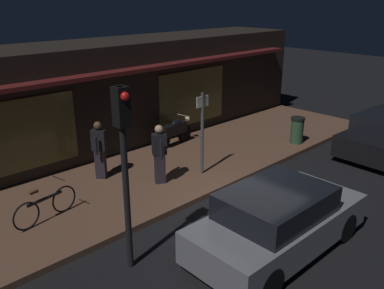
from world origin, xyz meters
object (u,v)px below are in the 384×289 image
object	(u,v)px
person_photographer	(99,149)
motorcycle	(174,131)
bicycle_parked	(46,206)
traffic_light_pole	(124,149)
trash_bin	(297,130)
person_bystander	(159,153)
parked_car_near	(278,221)
sign_post	(202,129)

from	to	relation	value
person_photographer	motorcycle	bearing A→B (deg)	10.21
bicycle_parked	traffic_light_pole	world-z (taller)	traffic_light_pole
motorcycle	bicycle_parked	size ratio (longest dim) A/B	1.04
person_photographer	trash_bin	size ratio (longest dim) A/B	1.80
motorcycle	traffic_light_pole	distance (m)	6.83
person_bystander	parked_car_near	world-z (taller)	person_bystander
motorcycle	person_photographer	bearing A→B (deg)	-169.79
bicycle_parked	parked_car_near	world-z (taller)	parked_car_near
trash_bin	parked_car_near	world-z (taller)	parked_car_near
person_photographer	trash_bin	xyz separation A→B (m)	(6.53, -2.22, -0.41)
bicycle_parked	person_bystander	bearing A→B (deg)	-4.72
person_bystander	trash_bin	distance (m)	5.61
bicycle_parked	parked_car_near	bearing A→B (deg)	-54.59
sign_post	traffic_light_pole	distance (m)	4.51
parked_car_near	motorcycle	bearing A→B (deg)	67.49
bicycle_parked	person_photographer	bearing A→B (deg)	27.75
person_bystander	sign_post	xyz separation A→B (m)	(1.28, -0.36, 0.48)
person_photographer	parked_car_near	size ratio (longest dim) A/B	0.40
person_bystander	traffic_light_pole	bearing A→B (deg)	-139.27
trash_bin	person_photographer	bearing A→B (deg)	161.23
person_bystander	bicycle_parked	bearing A→B (deg)	175.28
traffic_light_pole	parked_car_near	size ratio (longest dim) A/B	0.87
trash_bin	traffic_light_pole	distance (m)	8.54
person_bystander	traffic_light_pole	world-z (taller)	traffic_light_pole
person_photographer	person_bystander	world-z (taller)	same
trash_bin	motorcycle	bearing A→B (deg)	138.86
person_bystander	traffic_light_pole	distance (m)	3.81
person_photographer	sign_post	world-z (taller)	sign_post
person_photographer	traffic_light_pole	distance (m)	4.32
motorcycle	sign_post	world-z (taller)	sign_post
person_photographer	parked_car_near	distance (m)	5.45
bicycle_parked	trash_bin	size ratio (longest dim) A/B	1.77
bicycle_parked	trash_bin	distance (m)	8.77
bicycle_parked	person_bystander	world-z (taller)	person_bystander
person_bystander	sign_post	distance (m)	1.41
motorcycle	bicycle_parked	world-z (taller)	motorcycle
person_bystander	sign_post	bearing A→B (deg)	-15.58
bicycle_parked	person_bystander	size ratio (longest dim) A/B	0.98
motorcycle	traffic_light_pole	world-z (taller)	traffic_light_pole
motorcycle	traffic_light_pole	size ratio (longest dim) A/B	0.47
person_photographer	traffic_light_pole	world-z (taller)	traffic_light_pole
traffic_light_pole	sign_post	bearing A→B (deg)	26.19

